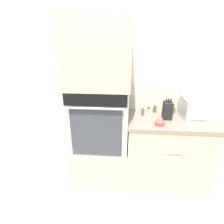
# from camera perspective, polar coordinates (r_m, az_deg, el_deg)

# --- Properties ---
(ground_plane) EXTENTS (12.00, 12.00, 0.00)m
(ground_plane) POSITION_cam_1_polar(r_m,az_deg,el_deg) (2.47, 4.72, -24.88)
(ground_plane) COLOR beige
(wall_back) EXTENTS (8.00, 0.05, 2.50)m
(wall_back) POSITION_cam_1_polar(r_m,az_deg,el_deg) (2.40, 5.73, 8.45)
(wall_back) COLOR beige
(wall_back) RESTS_ON ground_plane
(oven_cabinet_base) EXTENTS (0.73, 0.60, 0.52)m
(oven_cabinet_base) POSITION_cam_1_polar(r_m,az_deg,el_deg) (2.54, -3.57, -15.42)
(oven_cabinet_base) COLOR beige
(oven_cabinet_base) RESTS_ON ground_plane
(wall_oven) EXTENTS (0.70, 0.64, 0.78)m
(wall_oven) POSITION_cam_1_polar(r_m,az_deg,el_deg) (2.21, -3.98, -1.81)
(wall_oven) COLOR #9EA0A5
(wall_oven) RESTS_ON oven_cabinet_base
(oven_cabinet_upper) EXTENTS (0.73, 0.60, 0.77)m
(oven_cabinet_upper) POSITION_cam_1_polar(r_m,az_deg,el_deg) (2.03, -4.55, 18.65)
(oven_cabinet_upper) COLOR beige
(oven_cabinet_upper) RESTS_ON wall_oven
(counter_unit) EXTENTS (1.04, 0.63, 0.93)m
(counter_unit) POSITION_cam_1_polar(r_m,az_deg,el_deg) (2.47, 17.30, -12.04)
(counter_unit) COLOR beige
(counter_unit) RESTS_ON ground_plane
(microwave) EXTENTS (0.31, 0.35, 0.25)m
(microwave) POSITION_cam_1_polar(r_m,az_deg,el_deg) (2.38, 25.54, 1.26)
(microwave) COLOR #B2B5BA
(microwave) RESTS_ON counter_unit
(knife_block) EXTENTS (0.10, 0.14, 0.25)m
(knife_block) POSITION_cam_1_polar(r_m,az_deg,el_deg) (2.22, 17.66, 0.56)
(knife_block) COLOR black
(knife_block) RESTS_ON counter_unit
(bowl) EXTENTS (0.11, 0.11, 0.04)m
(bowl) POSITION_cam_1_polar(r_m,az_deg,el_deg) (2.05, 15.27, -3.54)
(bowl) COLOR #B24C42
(bowl) RESTS_ON counter_unit
(condiment_jar_near) EXTENTS (0.05, 0.05, 0.09)m
(condiment_jar_near) POSITION_cam_1_polar(r_m,az_deg,el_deg) (2.45, 19.46, 0.68)
(condiment_jar_near) COLOR #427047
(condiment_jar_near) RESTS_ON counter_unit
(condiment_jar_mid) EXTENTS (0.05, 0.05, 0.09)m
(condiment_jar_mid) POSITION_cam_1_polar(r_m,az_deg,el_deg) (2.41, 13.76, 0.97)
(condiment_jar_mid) COLOR #427047
(condiment_jar_mid) RESTS_ON counter_unit
(condiment_jar_far) EXTENTS (0.04, 0.04, 0.10)m
(condiment_jar_far) POSITION_cam_1_polar(r_m,az_deg,el_deg) (2.32, 11.83, 0.50)
(condiment_jar_far) COLOR silver
(condiment_jar_far) RESTS_ON counter_unit
(condiment_jar_back) EXTENTS (0.04, 0.04, 0.09)m
(condiment_jar_back) POSITION_cam_1_polar(r_m,az_deg,el_deg) (2.27, 10.03, 0.00)
(condiment_jar_back) COLOR #427047
(condiment_jar_back) RESTS_ON counter_unit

